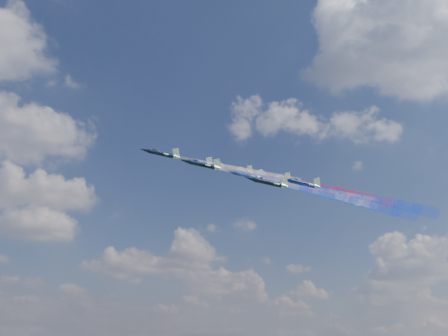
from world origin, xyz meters
TOP-DOWN VIEW (x-y plane):
  - jet_lead at (5.70, -2.41)m, footprint 12.60×11.21m
  - trail_lead at (25.51, -7.81)m, footprint 32.01×12.81m
  - jet_inner_left at (12.26, -12.27)m, footprint 12.60×11.21m
  - trail_inner_left at (32.07, -17.67)m, footprint 32.01×12.81m
  - jet_inner_right at (18.81, 4.67)m, footprint 12.60×11.21m
  - trail_inner_right at (38.62, -0.73)m, footprint 32.01×12.81m
  - jet_outer_left at (22.51, -25.41)m, footprint 12.60×11.21m
  - trail_outer_left at (42.32, -30.81)m, footprint 32.01×12.81m
  - jet_center_third at (27.03, -8.21)m, footprint 12.60×11.21m
  - trail_center_third at (46.85, -13.62)m, footprint 32.01×12.81m
  - jet_outer_right at (33.92, 8.19)m, footprint 12.60×11.21m
  - trail_outer_right at (53.73, 2.79)m, footprint 32.01×12.81m
  - jet_rear_left at (36.55, -19.47)m, footprint 12.60×11.21m
  - trail_rear_left at (56.37, -24.87)m, footprint 32.01×12.81m
  - jet_rear_right at (40.86, -1.01)m, footprint 12.60×11.21m
  - trail_rear_right at (60.67, -6.41)m, footprint 32.01×12.81m

SIDE VIEW (x-z plane):
  - trail_outer_left at x=42.32m, z-range 145.83..155.21m
  - trail_rear_left at x=56.37m, z-range 148.90..158.28m
  - jet_outer_left at x=22.51m, z-range 150.15..157.24m
  - jet_rear_left at x=36.55m, z-range 153.22..160.31m
  - trail_inner_left at x=32.07m, z-range 152.15..161.53m
  - trail_center_third at x=46.85m, z-range 152.62..162.00m
  - jet_inner_left at x=12.26m, z-range 156.47..163.56m
  - trail_rear_right at x=60.67m, z-range 155.65..165.02m
  - jet_center_third at x=27.03m, z-range 156.94..164.04m
  - trail_lead at x=25.51m, z-range 156.73..166.11m
  - trail_inner_right at x=38.62m, z-range 158.47..167.85m
  - jet_rear_right at x=40.86m, z-range 159.96..167.06m
  - trail_outer_right at x=53.73m, z-range 159.32..168.70m
  - jet_lead at x=5.70m, z-range 161.05..168.14m
  - jet_inner_right at x=18.81m, z-range 162.79..169.88m
  - jet_outer_right at x=33.92m, z-range 163.63..170.73m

